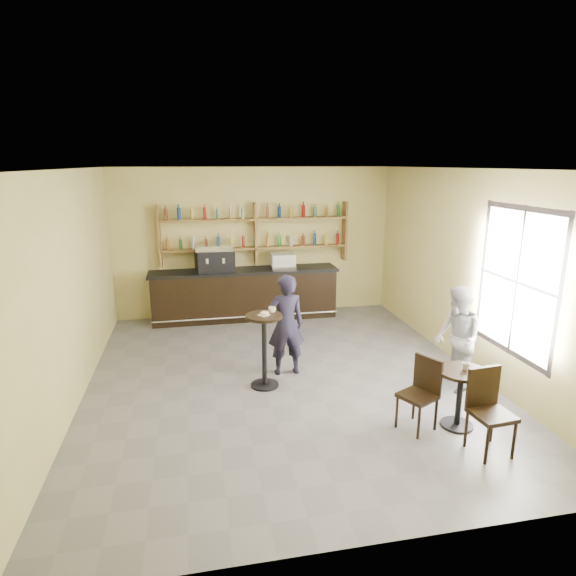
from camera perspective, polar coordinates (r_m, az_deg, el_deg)
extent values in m
plane|color=#5F5E63|center=(7.69, -0.30, -10.62)|extent=(7.00, 7.00, 0.00)
plane|color=white|center=(6.96, -0.33, 13.96)|extent=(7.00, 7.00, 0.00)
plane|color=tan|center=(10.55, -3.96, 5.43)|extent=(7.00, 0.00, 7.00)
plane|color=tan|center=(3.96, 9.56, -10.72)|extent=(7.00, 0.00, 7.00)
plane|color=tan|center=(7.23, -24.34, -0.14)|extent=(0.00, 7.00, 7.00)
plane|color=tan|center=(8.26, 20.59, 1.94)|extent=(0.00, 7.00, 7.00)
plane|color=white|center=(7.27, 25.51, 0.62)|extent=(0.00, 2.00, 2.00)
cube|color=white|center=(7.04, -2.88, -3.20)|extent=(0.20, 0.20, 0.00)
torus|color=#B89043|center=(7.02, -2.79, -3.03)|extent=(0.14, 0.14, 0.05)
imported|color=white|center=(7.14, -1.89, -2.58)|extent=(0.11, 0.11, 0.09)
imported|color=black|center=(7.57, -0.26, -4.40)|extent=(0.60, 0.41, 1.63)
imported|color=white|center=(6.46, 20.35, -8.69)|extent=(0.11, 0.11, 0.09)
imported|color=#9FA0A5|center=(7.49, 19.39, -5.72)|extent=(0.67, 0.82, 1.56)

